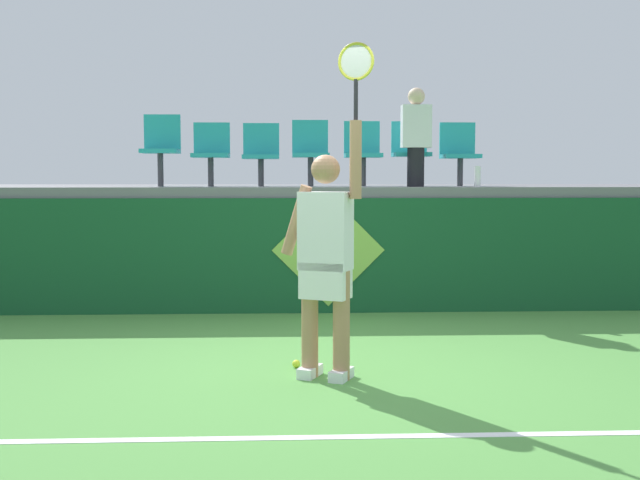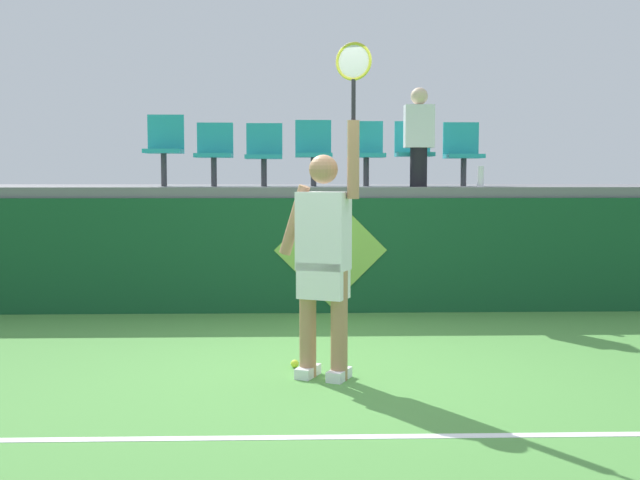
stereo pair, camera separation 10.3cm
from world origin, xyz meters
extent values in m
plane|color=#519342|center=(0.00, 0.00, 0.00)|extent=(40.00, 40.00, 0.00)
cube|color=#144C28|center=(0.00, 2.84, 0.65)|extent=(13.44, 0.20, 1.30)
cube|color=slate|center=(0.00, 4.17, 1.36)|extent=(13.44, 2.76, 0.12)
cube|color=white|center=(0.00, -1.53, 0.00)|extent=(12.10, 0.08, 0.01)
cube|color=white|center=(-0.13, -0.08, 0.04)|extent=(0.22, 0.29, 0.08)
cube|color=white|center=(0.10, -0.19, 0.04)|extent=(0.22, 0.29, 0.08)
cylinder|color=#A87A56|center=(-0.13, -0.08, 0.42)|extent=(0.13, 0.13, 0.84)
cylinder|color=#A87A56|center=(0.10, -0.19, 0.42)|extent=(0.13, 0.13, 0.84)
cube|color=white|center=(-0.02, -0.14, 0.76)|extent=(0.42, 0.35, 0.28)
cube|color=white|center=(-0.02, -0.14, 1.14)|extent=(0.44, 0.36, 0.59)
sphere|color=#A87A56|center=(-0.02, -0.14, 1.61)|extent=(0.22, 0.22, 0.22)
cylinder|color=#A87A56|center=(-0.23, -0.04, 1.22)|extent=(0.27, 0.19, 0.55)
cylinder|color=#A87A56|center=(0.20, -0.24, 1.68)|extent=(0.09, 0.09, 0.58)
cylinder|color=black|center=(0.20, -0.24, 2.12)|extent=(0.03, 0.03, 0.30)
torus|color=gold|center=(0.20, -0.24, 2.40)|extent=(0.27, 0.14, 0.28)
ellipsoid|color=silver|center=(0.20, -0.24, 2.40)|extent=(0.23, 0.11, 0.24)
sphere|color=#D1E533|center=(-0.24, 0.20, 0.03)|extent=(0.07, 0.07, 0.07)
cylinder|color=white|center=(1.90, 2.96, 1.54)|extent=(0.07, 0.07, 0.24)
cylinder|color=#38383D|center=(-1.81, 3.49, 1.62)|extent=(0.07, 0.07, 0.40)
cube|color=teal|center=(-1.81, 3.49, 1.84)|extent=(0.44, 0.42, 0.05)
cube|color=teal|center=(-1.81, 3.68, 2.08)|extent=(0.44, 0.04, 0.42)
cylinder|color=#38383D|center=(-1.21, 3.49, 1.59)|extent=(0.07, 0.07, 0.35)
cube|color=teal|center=(-1.21, 3.49, 1.79)|extent=(0.44, 0.42, 0.05)
cube|color=teal|center=(-1.21, 3.68, 2.01)|extent=(0.44, 0.04, 0.38)
cylinder|color=#38383D|center=(-0.61, 3.49, 1.59)|extent=(0.07, 0.07, 0.33)
cube|color=teal|center=(-0.61, 3.49, 1.78)|extent=(0.44, 0.42, 0.05)
cube|color=teal|center=(-0.61, 3.68, 2.00)|extent=(0.44, 0.04, 0.39)
cylinder|color=#38383D|center=(-0.01, 3.49, 1.60)|extent=(0.07, 0.07, 0.35)
cube|color=teal|center=(-0.01, 3.49, 1.79)|extent=(0.44, 0.42, 0.05)
cube|color=teal|center=(-0.01, 3.68, 2.02)|extent=(0.44, 0.04, 0.41)
cylinder|color=#38383D|center=(0.63, 3.49, 1.59)|extent=(0.07, 0.07, 0.35)
cube|color=teal|center=(0.63, 3.49, 1.79)|extent=(0.44, 0.42, 0.05)
cube|color=teal|center=(0.63, 3.68, 2.02)|extent=(0.44, 0.04, 0.40)
cylinder|color=#38383D|center=(1.21, 3.49, 1.60)|extent=(0.07, 0.07, 0.36)
cube|color=teal|center=(1.21, 3.49, 1.81)|extent=(0.44, 0.42, 0.05)
cube|color=teal|center=(1.21, 3.68, 2.02)|extent=(0.44, 0.04, 0.39)
cylinder|color=#38383D|center=(1.81, 3.49, 1.59)|extent=(0.07, 0.07, 0.34)
cube|color=teal|center=(1.81, 3.49, 1.78)|extent=(0.44, 0.42, 0.05)
cube|color=teal|center=(1.81, 3.68, 2.01)|extent=(0.44, 0.04, 0.40)
cylinder|color=black|center=(1.21, 3.15, 1.65)|extent=(0.20, 0.20, 0.46)
cube|color=white|center=(1.21, 3.15, 2.12)|extent=(0.34, 0.20, 0.49)
sphere|color=beige|center=(1.21, 3.15, 2.47)|extent=(0.20, 0.20, 0.20)
cube|color=#144C28|center=(0.16, 2.73, 0.00)|extent=(0.90, 0.01, 0.00)
plane|color=#8CC64C|center=(0.16, 2.73, 0.72)|extent=(1.27, 0.00, 1.27)
camera|label=1|loc=(-0.32, -6.16, 1.57)|focal=44.71mm
camera|label=2|loc=(-0.22, -6.16, 1.57)|focal=44.71mm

